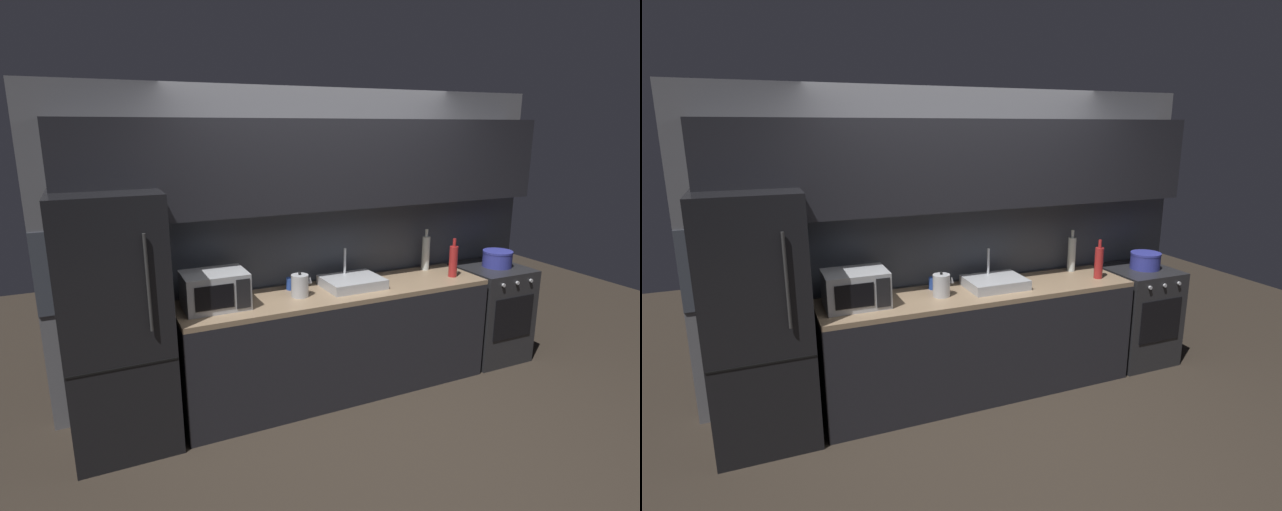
% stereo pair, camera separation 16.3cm
% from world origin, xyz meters
% --- Properties ---
extents(ground_plane, '(10.00, 10.00, 0.00)m').
position_xyz_m(ground_plane, '(0.00, 0.00, 0.00)').
color(ground_plane, '#2D261E').
extents(back_wall, '(4.35, 0.44, 2.50)m').
position_xyz_m(back_wall, '(0.00, 1.20, 1.55)').
color(back_wall, slate).
rests_on(back_wall, ground).
extents(counter_run, '(2.61, 0.60, 0.90)m').
position_xyz_m(counter_run, '(0.00, 0.90, 0.45)').
color(counter_run, black).
rests_on(counter_run, ground).
extents(refrigerator, '(0.68, 0.69, 1.79)m').
position_xyz_m(refrigerator, '(-1.69, 0.90, 0.90)').
color(refrigerator, black).
rests_on(refrigerator, ground).
extents(oven_range, '(0.60, 0.62, 0.90)m').
position_xyz_m(oven_range, '(1.65, 0.90, 0.45)').
color(oven_range, '#232326').
rests_on(oven_range, ground).
extents(microwave, '(0.46, 0.35, 0.27)m').
position_xyz_m(microwave, '(-1.01, 0.92, 1.04)').
color(microwave, '#A8AAAF').
rests_on(microwave, counter_run).
extents(sink_basin, '(0.48, 0.38, 0.30)m').
position_xyz_m(sink_basin, '(0.14, 0.93, 0.94)').
color(sink_basin, '#ADAFB5').
rests_on(sink_basin, counter_run).
extents(kettle, '(0.17, 0.14, 0.20)m').
position_xyz_m(kettle, '(-0.35, 0.89, 0.99)').
color(kettle, '#B7BABF').
rests_on(kettle, counter_run).
extents(wine_bottle_clear, '(0.07, 0.07, 0.38)m').
position_xyz_m(wine_bottle_clear, '(1.01, 1.10, 1.06)').
color(wine_bottle_clear, silver).
rests_on(wine_bottle_clear, counter_run).
extents(wine_bottle_red, '(0.07, 0.07, 0.34)m').
position_xyz_m(wine_bottle_red, '(1.09, 0.81, 1.04)').
color(wine_bottle_red, '#A82323').
rests_on(wine_bottle_red, counter_run).
extents(mug_blue, '(0.08, 0.08, 0.10)m').
position_xyz_m(mug_blue, '(-0.34, 1.08, 0.95)').
color(mug_blue, '#234299').
rests_on(mug_blue, counter_run).
extents(cooking_pot, '(0.28, 0.28, 0.15)m').
position_xyz_m(cooking_pot, '(1.69, 0.90, 0.98)').
color(cooking_pot, '#333899').
rests_on(cooking_pot, oven_range).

